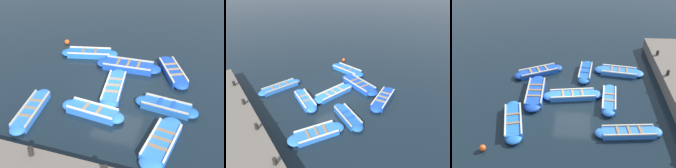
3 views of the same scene
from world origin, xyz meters
The scene contains 12 objects.
ground_plane centered at (0.00, 0.00, 0.00)m, with size 120.00×120.00×0.00m, color black.
boat_outer_right centered at (-3.20, -2.89, 0.15)m, with size 3.56×1.47×0.36m.
boat_centre centered at (-2.21, 0.56, 0.18)m, with size 1.08×3.23×0.42m.
boat_outer_left centered at (0.03, 0.22, 0.16)m, with size 3.75×1.30×0.37m.
boat_tucked centered at (2.54, -2.46, 0.17)m, with size 3.56×2.33×0.41m.
boat_bow_out centered at (-0.79, -2.66, 0.18)m, with size 1.10×3.16×0.41m.
boat_end_of_row centered at (3.19, 2.83, 0.17)m, with size 1.63×3.63×0.39m.
boat_near_quay centered at (-3.00, 3.34, 0.15)m, with size 3.58×1.04×0.36m.
boat_far_corner centered at (2.39, 0.10, 0.18)m, with size 1.15×3.87×0.42m.
bollard_north centered at (-6.08, -4.27, 1.04)m, with size 0.20×0.20×0.35m, color black.
bollard_mid_north centered at (-6.08, -1.42, 1.04)m, with size 0.20×0.20×0.35m, color black.
buoy_orange_near centered at (4.25, 4.87, 0.16)m, with size 0.32×0.32×0.32m, color #E05119.
Camera 3 is at (-0.25, 13.50, 9.77)m, focal length 42.00 mm.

